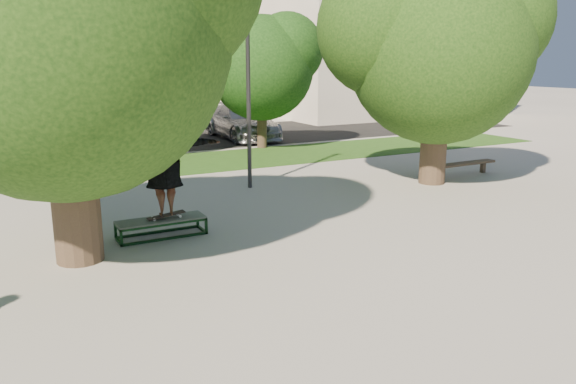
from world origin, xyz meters
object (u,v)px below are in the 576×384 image
tree_right (436,40)px  car_grey (138,124)px  car_silver_b (241,121)px  grind_box (161,228)px  car_silver_a (13,137)px  bench (461,165)px  lamppost (248,75)px  tree_left (52,7)px  car_dark (2,135)px

tree_right → car_grey: bearing=111.8°
car_silver_b → grind_box: bearing=-118.4°
car_silver_a → car_silver_b: size_ratio=0.87×
bench → car_silver_a: 15.87m
car_silver_a → lamppost: bearing=-44.5°
tree_right → car_silver_a: size_ratio=1.39×
tree_right → lamppost: tree_right is taller
bench → car_grey: size_ratio=0.53×
tree_right → bench: tree_right is taller
lamppost → car_silver_b: 10.60m
tree_left → grind_box: size_ratio=3.95×
tree_left → bench: (11.87, 2.31, -4.08)m
tree_left → grind_box: bearing=18.6°
lamppost → car_grey: lamppost is taller
tree_right → car_dark: size_ratio=1.41×
grind_box → car_silver_b: 14.86m
car_silver_b → car_grey: bearing=158.8°
grind_box → tree_right: bearing=9.4°
tree_left → car_dark: 13.92m
tree_right → car_silver_b: (-1.00, 11.48, -3.31)m
lamppost → car_silver_a: lamppost is taller
lamppost → car_silver_b: size_ratio=1.14×
grind_box → car_silver_a: (-2.16, 11.80, 0.61)m
tree_right → car_dark: bearing=133.7°
lamppost → bench: bearing=-13.6°
car_dark → car_silver_b: car_silver_b is taller
tree_left → lamppost: tree_left is taller
grind_box → car_grey: (3.10, 14.67, 0.51)m
tree_right → car_grey: 14.70m
bench → lamppost: bearing=165.8°
grind_box → car_silver_b: size_ratio=0.33×
tree_right → car_silver_a: 15.21m
tree_left → car_dark: size_ratio=1.54×
car_grey → bench: bearing=-71.4°
tree_right → car_silver_b: 11.99m
bench → car_dark: size_ratio=0.57×
tree_left → car_grey: 16.46m
bench → car_dark: 16.78m
tree_right → car_silver_b: bearing=95.0°
lamppost → car_dark: 11.49m
tree_left → car_grey: tree_left is taller
tree_left → car_silver_b: 16.71m
car_silver_a → car_grey: bearing=40.4°
car_dark → car_grey: 5.90m
grind_box → car_silver_a: size_ratio=0.38×
tree_right → car_silver_b: size_ratio=1.21×
grind_box → car_grey: 15.00m
car_grey → grind_box: bearing=-111.7°
tree_left → tree_right: 10.41m
tree_right → grind_box: tree_right is taller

